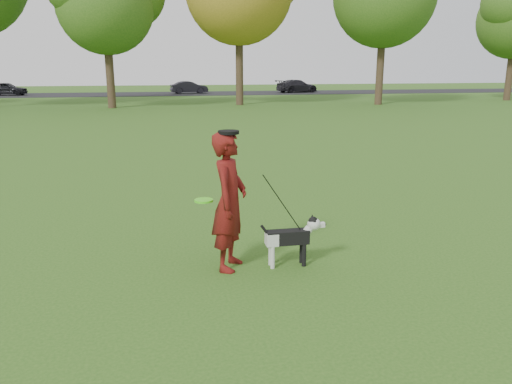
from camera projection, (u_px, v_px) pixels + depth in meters
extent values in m
plane|color=#285116|center=(251.00, 259.00, 6.75)|extent=(120.00, 120.00, 0.00)
cube|color=black|center=(173.00, 94.00, 44.82)|extent=(120.00, 7.00, 0.02)
imported|color=#520F0B|center=(229.00, 202.00, 6.26)|extent=(0.64, 0.76, 1.77)
cube|color=black|center=(288.00, 237.00, 6.43)|extent=(0.55, 0.17, 0.18)
cube|color=silver|center=(272.00, 239.00, 6.40)|extent=(0.15, 0.17, 0.16)
cylinder|color=silver|center=(273.00, 257.00, 6.40)|extent=(0.06, 0.06, 0.30)
cylinder|color=silver|center=(271.00, 254.00, 6.51)|extent=(0.06, 0.06, 0.30)
cylinder|color=black|center=(304.00, 255.00, 6.47)|extent=(0.06, 0.06, 0.30)
cylinder|color=black|center=(302.00, 252.00, 6.59)|extent=(0.06, 0.06, 0.30)
cylinder|color=silver|center=(306.00, 233.00, 6.47)|extent=(0.18, 0.11, 0.19)
sphere|color=silver|center=(314.00, 224.00, 6.46)|extent=(0.17, 0.17, 0.17)
sphere|color=black|center=(313.00, 222.00, 6.45)|extent=(0.13, 0.13, 0.13)
cube|color=silver|center=(320.00, 225.00, 6.48)|extent=(0.11, 0.07, 0.06)
sphere|color=black|center=(325.00, 225.00, 6.49)|extent=(0.04, 0.04, 0.04)
cone|color=black|center=(314.00, 219.00, 6.39)|extent=(0.06, 0.06, 0.07)
cone|color=black|center=(312.00, 217.00, 6.48)|extent=(0.06, 0.06, 0.07)
cylinder|color=black|center=(268.00, 234.00, 6.37)|extent=(0.19, 0.04, 0.25)
cylinder|color=black|center=(302.00, 232.00, 6.46)|extent=(0.12, 0.12, 0.02)
imported|color=black|center=(7.00, 89.00, 42.18)|extent=(3.35, 1.55, 1.11)
imported|color=black|center=(189.00, 87.00, 44.95)|extent=(3.45, 1.69, 1.09)
imported|color=black|center=(297.00, 86.00, 46.76)|extent=(4.35, 2.78, 1.17)
cylinder|color=#4EE71D|center=(204.00, 200.00, 6.13)|extent=(0.23, 0.23, 0.02)
cylinder|color=black|center=(229.00, 132.00, 6.04)|extent=(0.26, 0.26, 0.04)
cylinder|color=#38281C|center=(110.00, 72.00, 29.78)|extent=(0.48, 0.48, 4.20)
cylinder|color=#38281C|center=(239.00, 65.00, 32.07)|extent=(0.48, 0.48, 5.04)
cylinder|color=#38281C|center=(380.00, 67.00, 32.29)|extent=(0.48, 0.48, 4.83)
cylinder|color=#38281C|center=(510.00, 73.00, 36.28)|extent=(0.48, 0.48, 3.99)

